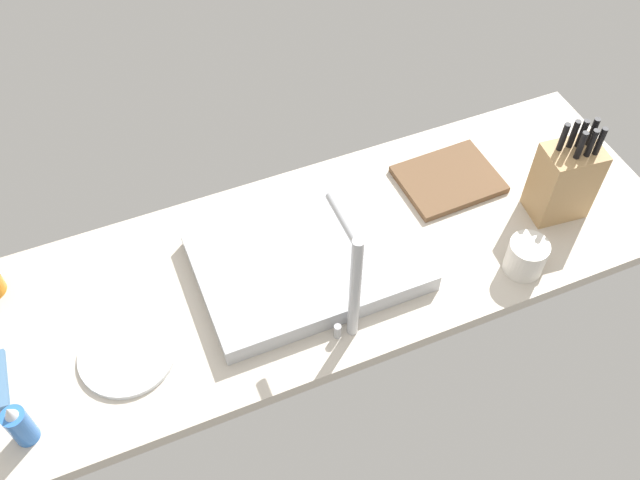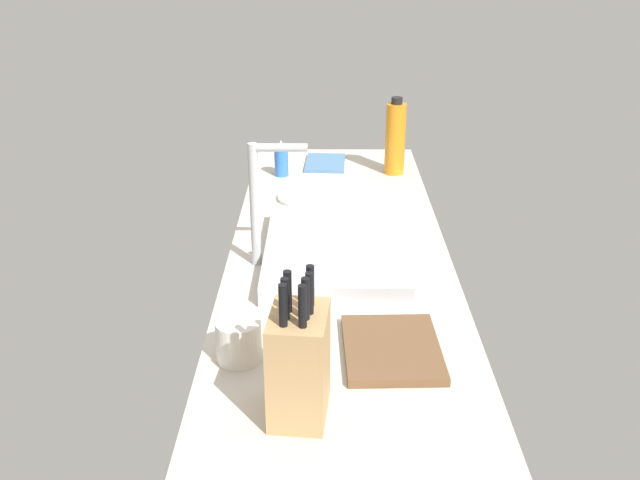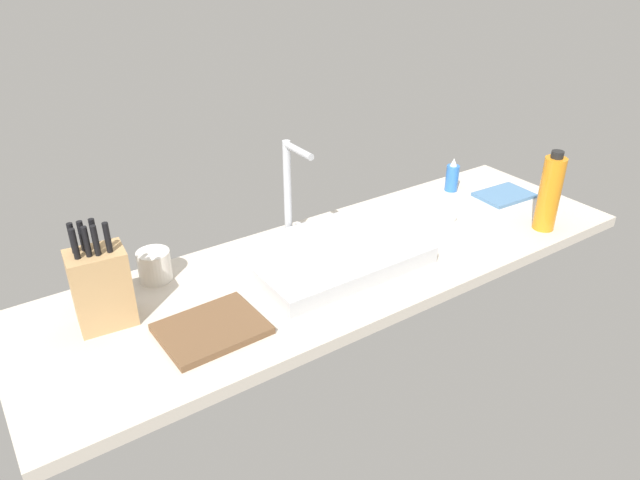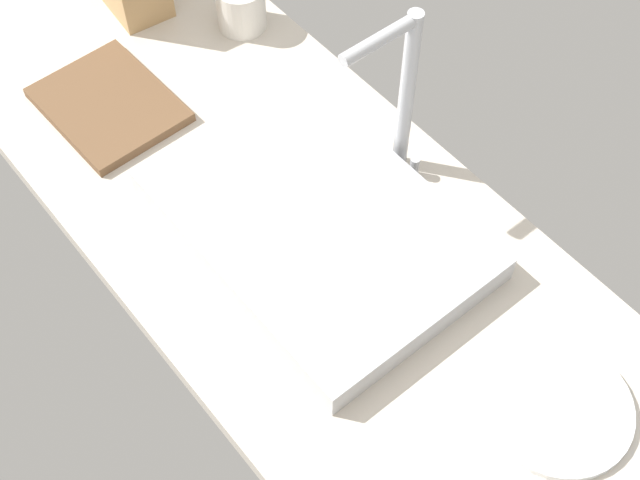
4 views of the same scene
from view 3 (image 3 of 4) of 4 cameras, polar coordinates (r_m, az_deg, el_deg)
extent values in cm
cube|color=beige|center=(172.46, 2.24, -2.44)|extent=(184.73, 57.34, 3.50)
cube|color=#B7BABF|center=(169.55, 1.15, -1.37)|extent=(49.98, 35.01, 4.87)
cylinder|color=#B7BABF|center=(177.00, -3.17, 4.78)|extent=(2.40, 2.40, 31.48)
cylinder|color=#B7BABF|center=(166.33, -2.12, 8.68)|extent=(2.00, 13.01, 2.00)
cylinder|color=#B7BABF|center=(184.60, -2.13, 1.13)|extent=(1.60, 1.60, 4.00)
cube|color=tan|center=(149.96, -20.46, -4.42)|extent=(14.12, 10.92, 19.96)
cylinder|color=black|center=(142.04, -22.74, -0.36)|extent=(1.53, 1.53, 7.48)
cylinder|color=black|center=(144.85, -22.92, 0.17)|extent=(1.53, 1.53, 7.48)
cylinder|color=black|center=(142.03, -21.74, -0.15)|extent=(1.53, 1.53, 7.48)
cylinder|color=black|center=(144.94, -22.11, 0.36)|extent=(1.53, 1.53, 7.48)
cylinder|color=black|center=(141.78, -20.97, -0.05)|extent=(1.53, 1.53, 7.48)
cylinder|color=black|center=(145.08, -21.11, 0.59)|extent=(1.53, 1.53, 7.48)
cylinder|color=black|center=(142.18, -19.95, 0.23)|extent=(1.53, 1.53, 7.48)
cube|color=brown|center=(144.97, -10.48, -8.49)|extent=(24.79, 19.87, 1.80)
cylinder|color=blue|center=(219.65, 12.70, 5.89)|extent=(4.66, 4.66, 9.59)
cone|color=silver|center=(217.39, 12.88, 7.39)|extent=(2.56, 2.56, 2.80)
cylinder|color=orange|center=(197.36, 21.39, 4.17)|extent=(6.75, 6.75, 23.92)
cylinder|color=black|center=(192.74, 22.08, 7.70)|extent=(3.72, 3.72, 2.20)
cylinder|color=white|center=(200.34, 10.25, 2.54)|extent=(20.49, 20.49, 1.20)
cube|color=teal|center=(220.92, 17.45, 4.19)|extent=(19.85, 14.52, 1.20)
cylinder|color=silver|center=(166.59, -15.77, -2.41)|extent=(9.00, 9.00, 8.61)
camera|label=1|loc=(2.44, -5.64, 38.93)|focal=39.33mm
camera|label=2|loc=(1.47, -69.14, 7.98)|focal=40.60mm
camera|label=4|loc=(1.64, 36.19, 32.68)|focal=49.20mm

